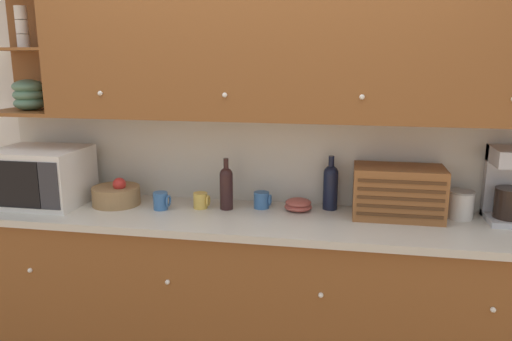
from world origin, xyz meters
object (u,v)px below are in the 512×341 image
Objects in this scene: microwave at (41,176)px; bread_box at (398,192)px; wine_bottle at (331,185)px; coffee_maker at (510,184)px; mug at (262,200)px; mug_patterned_third at (201,200)px; bowl_stack_on_counter at (298,205)px; storage_canister at (461,205)px; second_wine_bottle at (226,186)px; fruit_basket at (116,195)px; mug_blue_second at (161,201)px.

microwave reaches higher than bread_box.
coffee_maker reaches higher than wine_bottle.
mug is 0.32× the size of wine_bottle.
coffee_maker is at bearing 2.98° from mug_patterned_third.
storage_canister is at bearing 1.51° from bowl_stack_on_counter.
storage_canister is (1.27, 0.07, -0.06)m from second_wine_bottle.
mug_patterned_third is (0.51, 0.02, -0.01)m from fruit_basket.
fruit_basket is 0.86m from mug.
fruit_basket is at bearing -177.03° from second_wine_bottle.
mug_patterned_third is 0.19× the size of bread_box.
mug_blue_second is at bearing -175.47° from bread_box.
mug is 0.66× the size of storage_canister.
mug is 0.75m from bread_box.
mug_patterned_third is 0.23× the size of coffee_maker.
microwave is at bearing -173.30° from wine_bottle.
coffee_maker reaches higher than mug.
bowl_stack_on_counter is 1.12m from coffee_maker.
fruit_basket is 0.90× the size of wine_bottle.
fruit_basket is at bearing -174.03° from mug.
fruit_basket is 1.78× the size of bowl_stack_on_counter.
mug_blue_second is (0.29, -0.04, -0.01)m from fruit_basket.
bread_box is at bearing 1.66° from second_wine_bottle.
second_wine_bottle is at bearing -173.84° from bowl_stack_on_counter.
mug_patterned_third is at bearing -170.57° from wine_bottle.
storage_canister is at bearing 6.75° from bread_box.
bread_box is 0.34m from storage_canister.
storage_canister is at bearing 3.74° from microwave.
wine_bottle reaches higher than second_wine_bottle.
second_wine_bottle reaches higher than mug_blue_second.
second_wine_bottle reaches higher than mug.
bowl_stack_on_counter is at bearing -178.43° from coffee_maker.
fruit_basket is 0.58× the size of bread_box.
storage_canister is at bearing 2.99° from second_wine_bottle.
mug is at bearing 6.33° from microwave.
second_wine_bottle is (0.66, 0.03, 0.08)m from fruit_basket.
mug_patterned_third is 0.61× the size of storage_canister.
microwave is at bearing -175.41° from mug_patterned_third.
fruit_basket is 0.51m from mug_patterned_third.
fruit_basket is at bearing -177.80° from bread_box.
mug_blue_second is 1.88m from coffee_maker.
wine_bottle reaches higher than storage_canister.
bread_box is 0.57m from coffee_maker.
second_wine_bottle is 1.94× the size of storage_canister.
coffee_maker is (0.57, 0.05, 0.06)m from bread_box.
mug is at bearing -179.18° from coffee_maker.
microwave reaches higher than bowl_stack_on_counter.
bowl_stack_on_counter is at bearing 4.19° from fruit_basket.
microwave is at bearing -176.26° from storage_canister.
microwave reaches higher than fruit_basket.
bread_box reaches higher than mug.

